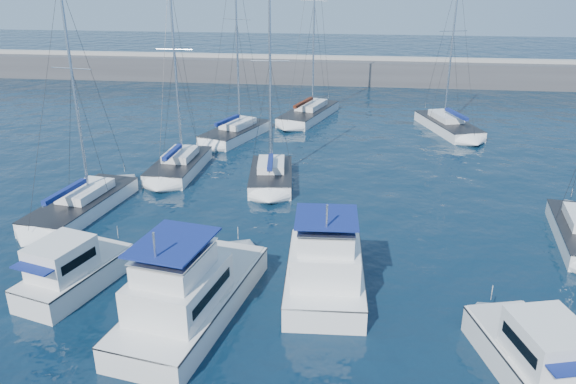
# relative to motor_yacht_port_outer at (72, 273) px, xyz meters

# --- Properties ---
(ground) EXTENTS (220.00, 220.00, 0.00)m
(ground) POSITION_rel_motor_yacht_port_outer_xyz_m (9.50, 2.22, -0.94)
(ground) COLOR black
(ground) RESTS_ON ground
(breakwater) EXTENTS (160.00, 6.00, 4.45)m
(breakwater) POSITION_rel_motor_yacht_port_outer_xyz_m (9.50, 54.22, 0.11)
(breakwater) COLOR #424244
(breakwater) RESTS_ON ground
(motor_yacht_port_outer) EXTENTS (4.08, 6.36, 3.20)m
(motor_yacht_port_outer) POSITION_rel_motor_yacht_port_outer_xyz_m (0.00, 0.00, 0.00)
(motor_yacht_port_outer) COLOR silver
(motor_yacht_port_outer) RESTS_ON ground
(motor_yacht_port_inner) EXTENTS (5.32, 10.11, 4.69)m
(motor_yacht_port_inner) POSITION_rel_motor_yacht_port_outer_xyz_m (6.20, -1.63, 0.19)
(motor_yacht_port_inner) COLOR silver
(motor_yacht_port_inner) RESTS_ON ground
(motor_yacht_stbd_inner) EXTENTS (4.06, 7.83, 4.69)m
(motor_yacht_stbd_inner) POSITION_rel_motor_yacht_port_outer_xyz_m (11.98, 1.41, 0.19)
(motor_yacht_stbd_inner) COLOR white
(motor_yacht_stbd_inner) RESTS_ON ground
(motor_yacht_stbd_outer) EXTENTS (4.27, 6.65, 3.20)m
(motor_yacht_stbd_outer) POSITION_rel_motor_yacht_port_outer_xyz_m (20.18, -3.84, -0.00)
(motor_yacht_stbd_outer) COLOR silver
(motor_yacht_stbd_outer) RESTS_ON ground
(sailboat_mid_a) EXTENTS (4.33, 8.98, 14.26)m
(sailboat_mid_a) POSITION_rel_motor_yacht_port_outer_xyz_m (-3.84, 8.92, -0.43)
(sailboat_mid_a) COLOR white
(sailboat_mid_a) RESTS_ON ground
(sailboat_mid_b) EXTENTS (3.30, 7.52, 14.42)m
(sailboat_mid_b) POSITION_rel_motor_yacht_port_outer_xyz_m (0.01, 16.96, -0.42)
(sailboat_mid_b) COLOR silver
(sailboat_mid_b) RESTS_ON ground
(sailboat_mid_c) EXTENTS (3.73, 7.07, 13.69)m
(sailboat_mid_c) POSITION_rel_motor_yacht_port_outer_xyz_m (7.26, 15.49, -0.42)
(sailboat_mid_c) COLOR white
(sailboat_mid_c) RESTS_ON ground
(sailboat_back_a) EXTENTS (5.55, 8.47, 16.60)m
(sailboat_back_a) POSITION_rel_motor_yacht_port_outer_xyz_m (2.37, 26.37, -0.39)
(sailboat_back_a) COLOR white
(sailboat_back_a) RESTS_ON ground
(sailboat_back_b) EXTENTS (5.85, 10.17, 18.41)m
(sailboat_back_b) POSITION_rel_motor_yacht_port_outer_xyz_m (8.38, 34.34, -0.40)
(sailboat_back_b) COLOR silver
(sailboat_back_b) RESTS_ON ground
(sailboat_back_c) EXTENTS (5.65, 9.41, 14.51)m
(sailboat_back_c) POSITION_rel_motor_yacht_port_outer_xyz_m (21.84, 31.24, -0.43)
(sailboat_back_c) COLOR white
(sailboat_back_c) RESTS_ON ground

